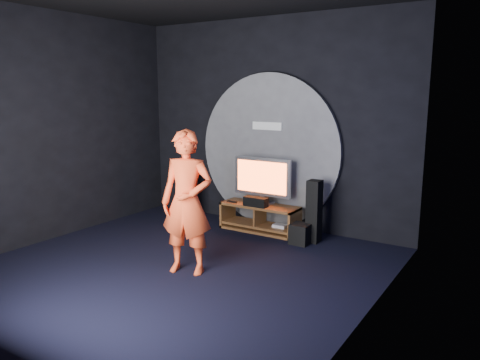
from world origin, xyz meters
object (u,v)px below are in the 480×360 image
tower_speaker_left (187,195)px  player (187,202)px  subwoofer (301,234)px  media_console (260,219)px  tower_speaker_right (314,211)px  tv (262,179)px

tower_speaker_left → player: player is taller
tower_speaker_left → player: (1.50, -1.84, 0.43)m
player → tower_speaker_left: bearing=111.8°
tower_speaker_left → subwoofer: bearing=-1.3°
media_console → player: player is taller
tower_speaker_right → player: bearing=-113.8°
tv → player: (0.11, -2.11, 0.05)m
tower_speaker_right → subwoofer: 0.40m
media_console → tv: (-0.01, 0.07, 0.68)m
tv → tower_speaker_left: tv is taller
media_console → tower_speaker_right: bearing=-3.4°
tv → tower_speaker_right: size_ratio=1.06×
tower_speaker_left → tower_speaker_right: (2.38, 0.14, 0.00)m
tower_speaker_right → tv: bearing=172.7°
tv → player: bearing=-86.9°
media_console → subwoofer: (0.85, -0.25, -0.04)m
tv → tower_speaker_right: (0.99, -0.13, -0.39)m
tower_speaker_left → tower_speaker_right: 2.38m
media_console → player: size_ratio=0.72×
subwoofer → player: player is taller
tower_speaker_left → subwoofer: size_ratio=3.10×
tv → subwoofer: 1.16m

